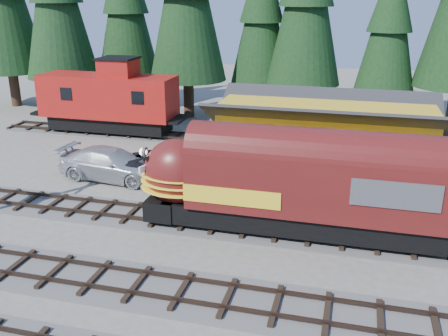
% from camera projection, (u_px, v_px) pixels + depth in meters
% --- Properties ---
extents(ground, '(120.00, 120.00, 0.00)m').
position_uv_depth(ground, '(299.00, 281.00, 19.63)').
color(ground, '#6B665B').
rests_on(ground, ground).
extents(track_spur, '(32.00, 3.20, 0.33)m').
position_uv_depth(track_spur, '(197.00, 139.00, 38.43)').
color(track_spur, '#4C4947').
rests_on(track_spur, ground).
extents(depot, '(12.80, 7.00, 5.30)m').
position_uv_depth(depot, '(324.00, 138.00, 28.21)').
color(depot, gold).
rests_on(depot, ground).
extents(locomotive, '(14.32, 2.85, 3.89)m').
position_uv_depth(locomotive, '(282.00, 187.00, 22.83)').
color(locomotive, black).
rests_on(locomotive, ground).
extents(caboose, '(10.81, 3.13, 5.62)m').
position_uv_depth(caboose, '(109.00, 99.00, 39.27)').
color(caboose, black).
rests_on(caboose, ground).
extents(pickup_truck_a, '(6.68, 4.31, 1.71)m').
position_uv_depth(pickup_truck_a, '(171.00, 165.00, 30.19)').
color(pickup_truck_a, black).
rests_on(pickup_truck_a, ground).
extents(pickup_truck_b, '(6.69, 3.10, 1.89)m').
position_uv_depth(pickup_truck_b, '(111.00, 164.00, 30.08)').
color(pickup_truck_b, '#AFB2B7').
rests_on(pickup_truck_b, ground).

